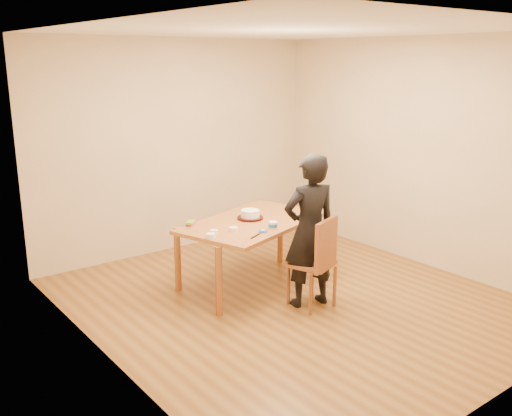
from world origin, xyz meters
TOP-DOWN VIEW (x-y plane):
  - room_shell at (0.00, 0.34)m, footprint 4.00×4.50m
  - dining_table at (-0.08, 0.57)m, footprint 1.81×1.38m
  - dining_chair at (0.07, -0.21)m, footprint 0.50×0.50m
  - cake_plate at (-0.06, 0.64)m, footprint 0.29×0.29m
  - cake at (-0.06, 0.64)m, footprint 0.21×0.21m
  - frosting_dome at (-0.06, 0.64)m, footprint 0.20×0.20m
  - frosting_tub at (-0.11, 0.19)m, footprint 0.09×0.09m
  - frosting_lid at (-0.25, 0.18)m, footprint 0.10×0.10m
  - frosting_dollop at (-0.25, 0.18)m, footprint 0.04×0.04m
  - ramekin_green at (-0.78, 0.33)m, footprint 0.09×0.09m
  - ramekin_yellow at (-0.47, 0.38)m, footprint 0.09×0.09m
  - ramekin_multi at (-0.68, 0.43)m, footprint 0.08×0.08m
  - candy_box_pink at (-0.70, 0.83)m, footprint 0.13×0.11m
  - candy_box_green at (-0.70, 0.83)m, footprint 0.15×0.14m
  - spatula at (-0.40, 0.10)m, footprint 0.17×0.08m
  - person at (0.07, -0.16)m, footprint 0.64×0.50m

SIDE VIEW (x-z plane):
  - dining_chair at x=0.07m, z-range 0.43..0.47m
  - dining_table at x=-0.08m, z-range 0.71..0.75m
  - frosting_lid at x=-0.25m, z-range 0.75..0.76m
  - spatula at x=-0.40m, z-range 0.75..0.76m
  - candy_box_pink at x=-0.70m, z-range 0.75..0.77m
  - cake_plate at x=-0.06m, z-range 0.75..0.77m
  - frosting_dollop at x=-0.25m, z-range 0.76..0.78m
  - ramekin_multi at x=-0.68m, z-range 0.75..0.79m
  - ramekin_yellow at x=-0.47m, z-range 0.75..0.79m
  - ramekin_green at x=-0.78m, z-range 0.75..0.79m
  - candy_box_green at x=-0.70m, z-range 0.77..0.79m
  - person at x=0.07m, z-range 0.00..1.56m
  - frosting_tub at x=-0.11m, z-range 0.75..0.83m
  - cake at x=-0.06m, z-range 0.77..0.84m
  - frosting_dome at x=-0.06m, z-range 0.84..0.86m
  - room_shell at x=0.00m, z-range 0.00..2.70m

